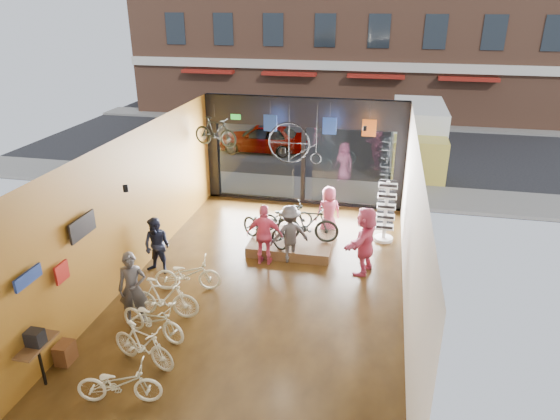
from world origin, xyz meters
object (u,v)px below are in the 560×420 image
(display_bike_left, at_px, (265,227))
(hung_bike, at_px, (215,132))
(street_car, at_px, (263,137))
(display_bike_right, at_px, (286,217))
(display_platform, at_px, (292,243))
(penny_farthing, at_px, (297,145))
(customer_2, at_px, (265,235))
(customer_5, at_px, (365,240))
(display_bike_mid, at_px, (307,224))
(sunglasses_rack, at_px, (386,211))
(floor_bike_3, at_px, (164,298))
(customer_1, at_px, (157,246))
(box_truck, at_px, (418,139))
(customer_4, at_px, (329,212))
(customer_3, at_px, (290,234))
(customer_0, at_px, (133,288))
(floor_bike_4, at_px, (187,274))
(floor_bike_2, at_px, (153,319))
(floor_bike_1, at_px, (143,345))
(floor_bike_0, at_px, (119,383))

(display_bike_left, relative_size, hung_bike, 1.17)
(street_car, relative_size, display_bike_right, 2.51)
(display_platform, bearing_deg, penny_farthing, 97.01)
(customer_2, xyz_separation_m, customer_5, (2.72, 0.09, 0.07))
(display_bike_mid, bearing_deg, sunglasses_rack, -65.22)
(floor_bike_3, bearing_deg, customer_1, 24.36)
(box_truck, height_order, sunglasses_rack, box_truck)
(street_car, distance_m, customer_4, 9.59)
(floor_bike_3, bearing_deg, customer_3, -39.30)
(display_bike_mid, relative_size, customer_0, 1.04)
(customer_5, height_order, hung_bike, hung_bike)
(floor_bike_3, bearing_deg, customer_2, -33.27)
(floor_bike_3, xyz_separation_m, customer_3, (2.33, 3.25, 0.34))
(hung_bike, bearing_deg, floor_bike_4, -155.92)
(customer_1, bearing_deg, customer_0, -69.73)
(street_car, height_order, customer_3, customer_3)
(customer_5, bearing_deg, display_bike_mid, -100.58)
(floor_bike_2, xyz_separation_m, customer_5, (4.33, 3.81, 0.50))
(display_platform, distance_m, sunglasses_rack, 2.98)
(floor_bike_1, bearing_deg, display_bike_right, 1.46)
(floor_bike_0, relative_size, customer_2, 0.89)
(floor_bike_3, height_order, penny_farthing, penny_farthing)
(display_bike_right, distance_m, sunglasses_rack, 3.02)
(floor_bike_2, relative_size, customer_3, 1.00)
(display_bike_left, xyz_separation_m, customer_3, (0.79, -0.38, 0.05))
(floor_bike_4, height_order, display_platform, floor_bike_4)
(customer_0, relative_size, customer_1, 1.10)
(display_bike_left, distance_m, hung_bike, 3.79)
(display_bike_mid, relative_size, customer_1, 1.15)
(floor_bike_0, distance_m, penny_farthing, 9.44)
(street_car, xyz_separation_m, customer_5, (5.40, -10.64, 0.23))
(box_truck, relative_size, display_bike_mid, 3.57)
(floor_bike_4, height_order, display_bike_left, display_bike_left)
(penny_farthing, bearing_deg, display_platform, -82.99)
(sunglasses_rack, bearing_deg, street_car, 123.30)
(box_truck, height_order, floor_bike_3, box_truck)
(customer_1, relative_size, customer_3, 0.95)
(customer_2, xyz_separation_m, customer_3, (0.64, 0.28, -0.04))
(street_car, relative_size, display_platform, 1.74)
(display_bike_left, height_order, customer_1, customer_1)
(display_bike_mid, height_order, customer_0, customer_0)
(display_platform, bearing_deg, display_bike_left, -150.56)
(display_bike_left, relative_size, customer_5, 0.99)
(sunglasses_rack, bearing_deg, floor_bike_3, -135.05)
(display_platform, distance_m, display_bike_mid, 0.84)
(display_bike_left, bearing_deg, street_car, 47.41)
(box_truck, bearing_deg, display_bike_mid, -111.36)
(display_bike_right, bearing_deg, box_truck, -49.16)
(customer_4, height_order, customer_5, customer_5)
(street_car, height_order, sunglasses_rack, sunglasses_rack)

